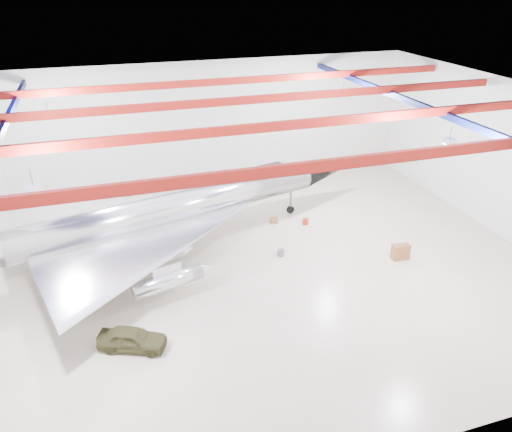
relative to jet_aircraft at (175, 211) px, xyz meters
name	(u,v)px	position (x,y,z in m)	size (l,w,h in m)	color
floor	(235,272)	(2.95, -4.61, -2.75)	(40.00, 40.00, 0.00)	#C0B098
wall_back	(186,128)	(2.95, 10.39, 2.75)	(40.00, 40.00, 0.00)	silver
wall_right	(504,160)	(22.95, -4.61, 2.75)	(30.00, 30.00, 0.00)	silver
ceiling	(231,104)	(2.95, -4.61, 8.25)	(40.00, 40.00, 0.00)	#0A0F38
ceiling_structure	(231,116)	(2.95, -4.61, 7.58)	(39.50, 29.50, 1.08)	maroon
jet_aircraft	(175,211)	(0.00, 0.00, 0.00)	(30.22, 21.37, 8.38)	silver
jeep	(132,339)	(-4.04, -9.98, -2.14)	(1.42, 3.53, 1.20)	#3A381D
desk	(400,252)	(14.06, -6.43, -2.21)	(1.17, 0.59, 1.07)	brown
crate_ply	(178,251)	(-0.13, -1.01, -2.57)	(0.49, 0.39, 0.34)	olive
toolbox_red	(150,221)	(-1.41, 4.24, -2.59)	(0.46, 0.37, 0.32)	#A92910
engine_drum	(281,253)	(6.51, -3.55, -2.53)	(0.48, 0.48, 0.43)	#59595B
parts_bin	(274,220)	(7.75, 1.26, -2.55)	(0.57, 0.46, 0.40)	olive
crate_small	(149,238)	(-1.81, 1.47, -2.60)	(0.41, 0.33, 0.29)	#59595B
tool_chest	(305,222)	(9.99, 0.32, -2.53)	(0.47, 0.47, 0.43)	#A92910
spares_box	(243,197)	(6.71, 6.34, -2.57)	(0.39, 0.39, 0.35)	#59595B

